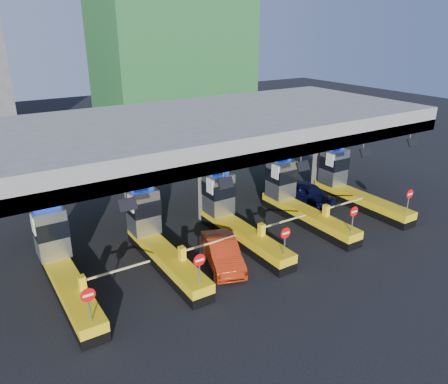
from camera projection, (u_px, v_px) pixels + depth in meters
ground at (234, 237)px, 26.49m from camera, size 120.00×120.00×0.00m
toll_canopy at (209, 129)px, 26.52m from camera, size 28.00×12.09×7.00m
toll_lane_far_left at (60, 260)px, 21.18m from camera, size 4.43×8.00×4.16m
toll_lane_left at (155, 235)px, 23.69m from camera, size 4.43×8.00×4.16m
toll_lane_center at (232, 215)px, 26.20m from camera, size 4.43×8.00×4.16m
toll_lane_right at (295, 198)px, 28.71m from camera, size 4.43×8.00×4.16m
toll_lane_far_right at (348, 184)px, 31.21m from camera, size 4.43×8.00×4.16m
bg_building_scaffold at (170, 6)px, 52.57m from camera, size 18.00×12.00×28.00m
van at (309, 193)px, 31.36m from camera, size 2.18×4.42×1.45m
red_car at (222, 252)px, 23.25m from camera, size 2.91×4.72×1.47m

